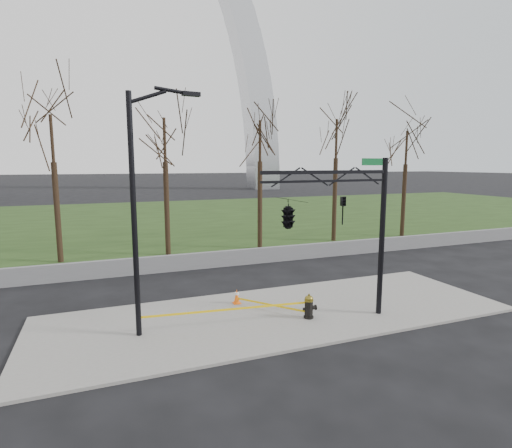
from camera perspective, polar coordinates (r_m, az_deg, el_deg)
name	(u,v)px	position (r m, az deg, el deg)	size (l,w,h in m)	color
ground	(279,315)	(16.01, 3.33, -12.69)	(500.00, 500.00, 0.00)	black
sidewalk	(279,314)	(15.99, 3.33, -12.52)	(18.00, 6.00, 0.10)	slate
grass_strip	(163,218)	(44.38, -13.00, 0.79)	(120.00, 40.00, 0.06)	#1F3312
guardrail	(221,259)	(23.07, -4.98, -4.92)	(60.00, 0.30, 0.90)	#59595B
gateway_arch	(123,28)	(92.72, -18.22, 24.79)	(66.00, 6.00, 65.00)	#B0B2B7
tree_row	(166,178)	(25.88, -12.65, 6.34)	(41.32, 4.00, 9.82)	black
fire_hydrant	(309,307)	(15.42, 7.50, -11.51)	(0.58, 0.37, 0.93)	black
traffic_cone	(237,296)	(16.84, -2.74, -10.15)	(0.32, 0.32, 0.60)	#FF630D
street_light	(140,198)	(13.51, -16.00, 3.56)	(2.39, 0.43, 8.21)	black
traffic_signal_mast	(308,213)	(13.74, 7.36, 1.60)	(5.10, 2.51, 6.00)	black
caution_tape	(244,308)	(15.07, -1.72, -11.73)	(6.03, 2.48, 0.47)	yellow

